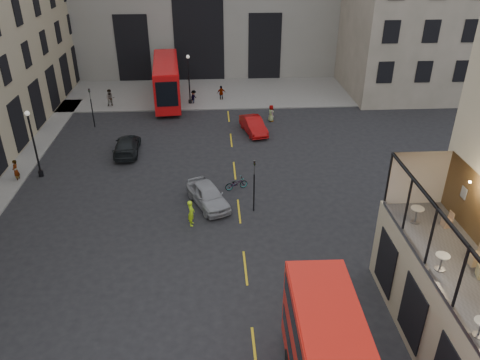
{
  "coord_description": "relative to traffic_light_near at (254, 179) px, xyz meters",
  "views": [
    {
      "loc": [
        -3.58,
        -14.84,
        17.07
      ],
      "look_at": [
        -2.0,
        10.93,
        3.0
      ],
      "focal_mm": 35.0,
      "sensor_mm": 36.0,
      "label": 1
    }
  ],
  "objects": [
    {
      "name": "car_c",
      "position": [
        -9.93,
        9.84,
        -1.72
      ],
      "size": [
        2.15,
        4.9,
        1.4
      ],
      "primitive_type": "imported",
      "rotation": [
        0.0,
        0.0,
        3.18
      ],
      "color": "black",
      "rests_on": "ground"
    },
    {
      "name": "host_frontage",
      "position": [
        7.5,
        -12.0,
        -0.17
      ],
      "size": [
        3.0,
        11.0,
        4.5
      ],
      "primitive_type": "cube",
      "color": "tan",
      "rests_on": "ground"
    },
    {
      "name": "bus_far",
      "position": [
        -7.46,
        23.03,
        0.1
      ],
      "size": [
        3.48,
        11.43,
        4.49
      ],
      "color": "red",
      "rests_on": "ground"
    },
    {
      "name": "bicycle",
      "position": [
        -1.01,
        3.07,
        -1.97
      ],
      "size": [
        1.83,
        1.12,
        0.91
      ],
      "primitive_type": "imported",
      "rotation": [
        0.0,
        0.0,
        1.89
      ],
      "color": "gray",
      "rests_on": "ground"
    },
    {
      "name": "cafe_table_mid",
      "position": [
        6.58,
        -12.2,
        2.66
      ],
      "size": [
        0.58,
        0.58,
        0.73
      ],
      "color": "white",
      "rests_on": "cafe_floor"
    },
    {
      "name": "pedestrian_d",
      "position": [
        3.15,
        16.51,
        -1.61
      ],
      "size": [
        0.74,
        0.92,
        1.64
      ],
      "primitive_type": "imported",
      "rotation": [
        0.0,
        0.0,
        1.88
      ],
      "color": "gray",
      "rests_on": "ground"
    },
    {
      "name": "pedestrian_c",
      "position": [
        -1.59,
        23.05,
        -1.6
      ],
      "size": [
        1.04,
        0.62,
        1.66
      ],
      "primitive_type": "imported",
      "rotation": [
        0.0,
        0.0,
        3.37
      ],
      "color": "gray",
      "rests_on": "ground"
    },
    {
      "name": "pavement_far",
      "position": [
        -5.0,
        26.0,
        -2.36
      ],
      "size": [
        40.0,
        12.0,
        0.12
      ],
      "primitive_type": "cube",
      "color": "slate",
      "rests_on": "ground"
    },
    {
      "name": "street_lamp_b",
      "position": [
        -5.0,
        22.0,
        -0.03
      ],
      "size": [
        0.36,
        0.36,
        5.33
      ],
      "color": "black",
      "rests_on": "ground"
    },
    {
      "name": "cafe_floor",
      "position": [
        7.5,
        -12.0,
        2.12
      ],
      "size": [
        3.0,
        10.0,
        0.1
      ],
      "primitive_type": "cube",
      "color": "slate",
      "rests_on": "host_frontage"
    },
    {
      "name": "pedestrian_b",
      "position": [
        -4.6,
        21.94,
        -1.64
      ],
      "size": [
        0.95,
        1.16,
        1.57
      ],
      "primitive_type": "imported",
      "rotation": [
        0.0,
        0.0,
        1.14
      ],
      "color": "gray",
      "rests_on": "ground"
    },
    {
      "name": "pedestrian_e",
      "position": [
        -17.53,
        5.34,
        -1.56
      ],
      "size": [
        0.44,
        0.65,
        1.74
      ],
      "primitive_type": "imported",
      "rotation": [
        0.0,
        0.0,
        4.67
      ],
      "color": "gray",
      "rests_on": "ground"
    },
    {
      "name": "pedestrian_a",
      "position": [
        -13.37,
        21.47,
        -1.44
      ],
      "size": [
        1.11,
        0.96,
        1.98
      ],
      "primitive_type": "imported",
      "rotation": [
        0.0,
        0.0,
        0.24
      ],
      "color": "gray",
      "rests_on": "ground"
    },
    {
      "name": "traffic_light_far",
      "position": [
        -14.0,
        16.0,
        0.0
      ],
      "size": [
        0.16,
        0.2,
        3.8
      ],
      "color": "black",
      "rests_on": "ground"
    },
    {
      "name": "cafe_chair_d",
      "position": [
        8.26,
        -9.15,
        2.41
      ],
      "size": [
        0.43,
        0.43,
        0.77
      ],
      "color": "tan",
      "rests_on": "cafe_floor"
    },
    {
      "name": "traffic_light_near",
      "position": [
        0.0,
        0.0,
        0.0
      ],
      "size": [
        0.16,
        0.2,
        3.8
      ],
      "color": "black",
      "rests_on": "ground"
    },
    {
      "name": "car_a",
      "position": [
        -3.09,
        0.99,
        -1.65
      ],
      "size": [
        3.46,
        4.88,
        1.54
      ],
      "primitive_type": "imported",
      "rotation": [
        0.0,
        0.0,
        0.41
      ],
      "color": "#95979D",
      "rests_on": "ground"
    },
    {
      "name": "cyclist",
      "position": [
        -4.16,
        -1.42,
        -1.54
      ],
      "size": [
        0.44,
        0.66,
        1.77
      ],
      "primitive_type": "imported",
      "rotation": [
        0.0,
        0.0,
        1.55
      ],
      "color": "#BBF319",
      "rests_on": "ground"
    },
    {
      "name": "car_b",
      "position": [
        1.16,
        13.64,
        -1.69
      ],
      "size": [
        2.51,
        4.68,
        1.46
      ],
      "primitive_type": "imported",
      "rotation": [
        0.0,
        0.0,
        0.23
      ],
      "color": "#A2090A",
      "rests_on": "ground"
    },
    {
      "name": "street_lamp_a",
      "position": [
        -16.0,
        6.0,
        -0.03
      ],
      "size": [
        0.36,
        0.36,
        5.33
      ],
      "color": "black",
      "rests_on": "ground"
    },
    {
      "name": "cafe_chair_c",
      "position": [
        8.17,
        -11.93,
        2.46
      ],
      "size": [
        0.49,
        0.49,
        0.95
      ],
      "color": "#D9B27D",
      "rests_on": "cafe_floor"
    },
    {
      "name": "ground",
      "position": [
        1.0,
        -12.0,
        -2.42
      ],
      "size": [
        140.0,
        140.0,
        0.0
      ],
      "primitive_type": "plane",
      "color": "black",
      "rests_on": "ground"
    },
    {
      "name": "cafe_table_far",
      "position": [
        6.93,
        -8.71,
        2.69
      ],
      "size": [
        0.63,
        0.63,
        0.79
      ],
      "color": "beige",
      "rests_on": "cafe_floor"
    }
  ]
}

